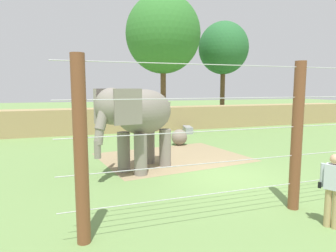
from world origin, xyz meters
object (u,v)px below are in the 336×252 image
object	(u,v)px
enrichment_ball	(179,137)
feed_trough	(188,130)
elephant	(139,116)
zookeeper	(333,187)

from	to	relation	value
enrichment_ball	feed_trough	bearing A→B (deg)	61.11
elephant	zookeeper	size ratio (longest dim) A/B	2.22
elephant	enrichment_ball	bearing A→B (deg)	52.38
feed_trough	elephant	bearing A→B (deg)	-123.61
feed_trough	zookeeper	bearing A→B (deg)	-100.18
enrichment_ball	zookeeper	world-z (taller)	zookeeper
elephant	zookeeper	distance (m)	6.73
zookeeper	feed_trough	world-z (taller)	zookeeper
elephant	enrichment_ball	size ratio (longest dim) A/B	4.30
enrichment_ball	zookeeper	xyz separation A→B (m)	(-0.35, -10.18, 0.49)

